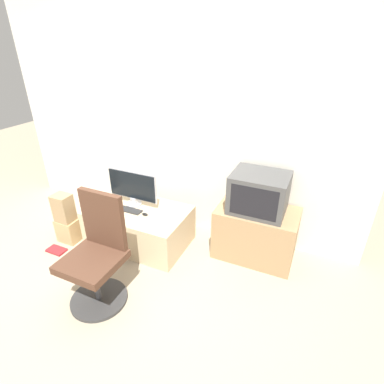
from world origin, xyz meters
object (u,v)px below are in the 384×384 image
object	(u,v)px
main_monitor	(132,187)
cardboard_box_lower	(68,230)
crt_tv	(259,193)
office_chair	(97,258)
book	(57,250)
mouse	(145,214)
keyboard	(128,210)

from	to	relation	value
main_monitor	cardboard_box_lower	xyz separation A→B (m)	(-0.66, -0.41, -0.50)
crt_tv	office_chair	distance (m)	1.62
cardboard_box_lower	book	xyz separation A→B (m)	(0.01, -0.22, -0.12)
mouse	keyboard	bearing A→B (deg)	176.61
crt_tv	cardboard_box_lower	distance (m)	2.20
mouse	book	distance (m)	1.10
main_monitor	cardboard_box_lower	world-z (taller)	main_monitor
office_chair	crt_tv	bearing A→B (deg)	46.53
crt_tv	mouse	bearing A→B (deg)	-161.00
mouse	cardboard_box_lower	size ratio (longest dim) A/B	0.25
mouse	cardboard_box_lower	bearing A→B (deg)	-164.10
crt_tv	cardboard_box_lower	size ratio (longest dim) A/B	2.00
main_monitor	office_chair	distance (m)	0.98
mouse	crt_tv	size ratio (longest dim) A/B	0.12
main_monitor	keyboard	size ratio (longest dim) A/B	1.88
keyboard	cardboard_box_lower	xyz separation A→B (m)	(-0.67, -0.27, -0.30)
main_monitor	crt_tv	size ratio (longest dim) A/B	1.12
main_monitor	mouse	xyz separation A→B (m)	(0.24, -0.15, -0.20)
keyboard	book	distance (m)	0.93
mouse	office_chair	world-z (taller)	office_chair
crt_tv	office_chair	world-z (taller)	office_chair
office_chair	book	world-z (taller)	office_chair
main_monitor	crt_tv	distance (m)	1.37
mouse	book	world-z (taller)	mouse
crt_tv	office_chair	bearing A→B (deg)	-133.47
main_monitor	cardboard_box_lower	size ratio (longest dim) A/B	2.23
book	mouse	bearing A→B (deg)	28.39
office_chair	book	xyz separation A→B (m)	(-0.90, 0.29, -0.43)
keyboard	office_chair	size ratio (longest dim) A/B	0.32
office_chair	book	size ratio (longest dim) A/B	4.74
main_monitor	keyboard	distance (m)	0.25
keyboard	cardboard_box_lower	distance (m)	0.78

